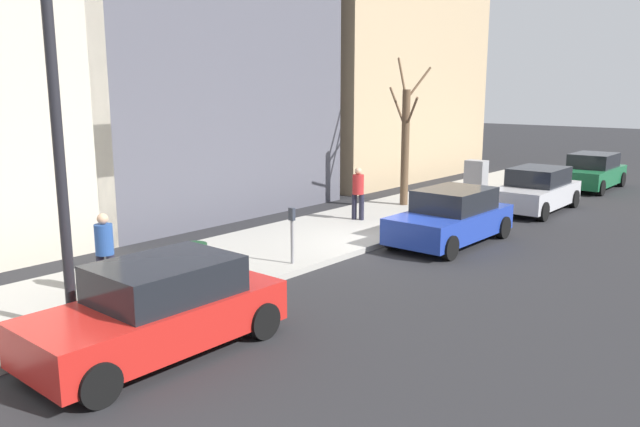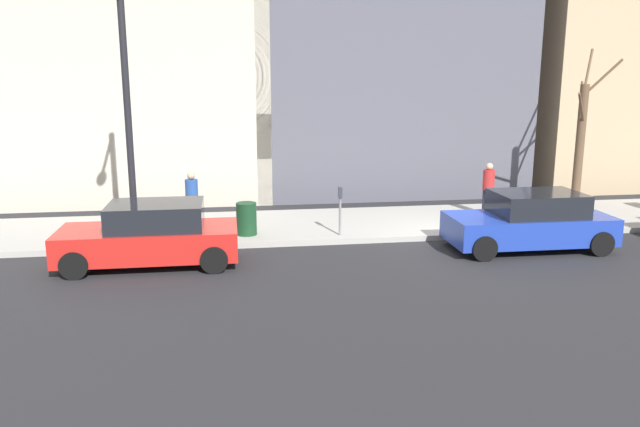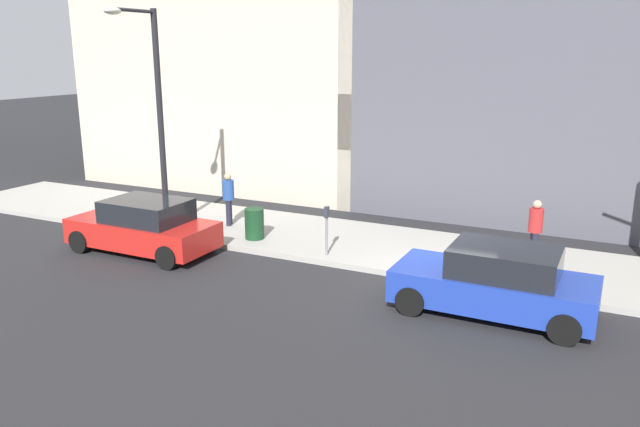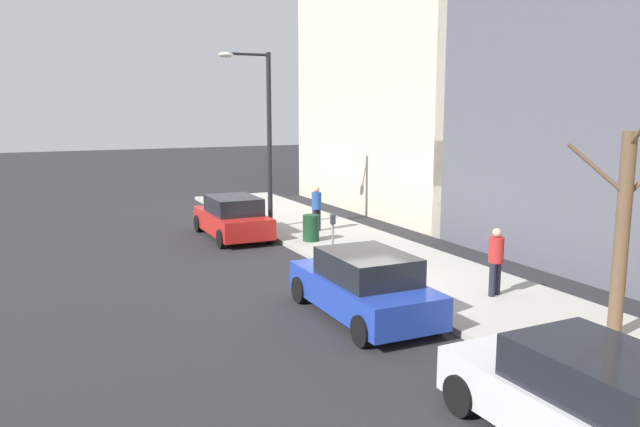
# 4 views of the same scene
# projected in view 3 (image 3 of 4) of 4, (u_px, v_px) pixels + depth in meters

# --- Properties ---
(ground_plane) EXTENTS (120.00, 120.00, 0.00)m
(ground_plane) POSITION_uv_depth(u_px,v_px,m) (435.00, 284.00, 15.15)
(ground_plane) COLOR #232326
(sidewalk) EXTENTS (4.00, 36.00, 0.15)m
(sidewalk) POSITION_uv_depth(u_px,v_px,m) (455.00, 257.00, 16.87)
(sidewalk) COLOR #9E9B93
(sidewalk) RESTS_ON ground
(parked_car_blue) EXTENTS (1.95, 4.22, 1.52)m
(parked_car_blue) POSITION_uv_depth(u_px,v_px,m) (496.00, 282.00, 13.25)
(parked_car_blue) COLOR #1E389E
(parked_car_blue) RESTS_ON ground
(parked_car_red) EXTENTS (1.94, 4.21, 1.52)m
(parked_car_red) POSITION_uv_depth(u_px,v_px,m) (144.00, 227.00, 17.38)
(parked_car_red) COLOR red
(parked_car_red) RESTS_ON ground
(parking_meter) EXTENTS (0.14, 0.10, 1.35)m
(parking_meter) POSITION_uv_depth(u_px,v_px,m) (327.00, 225.00, 16.62)
(parking_meter) COLOR slate
(parking_meter) RESTS_ON sidewalk
(streetlamp) EXTENTS (1.97, 0.32, 6.50)m
(streetlamp) POSITION_uv_depth(u_px,v_px,m) (153.00, 103.00, 18.03)
(streetlamp) COLOR black
(streetlamp) RESTS_ON sidewalk
(trash_bin) EXTENTS (0.56, 0.56, 0.90)m
(trash_bin) POSITION_uv_depth(u_px,v_px,m) (254.00, 224.00, 18.19)
(trash_bin) COLOR #14381E
(trash_bin) RESTS_ON sidewalk
(pedestrian_near_meter) EXTENTS (0.39, 0.36, 1.66)m
(pedestrian_near_meter) POSITION_uv_depth(u_px,v_px,m) (535.00, 227.00, 16.04)
(pedestrian_near_meter) COLOR #1E1E2D
(pedestrian_near_meter) RESTS_ON sidewalk
(pedestrian_midblock) EXTENTS (0.38, 0.36, 1.66)m
(pedestrian_midblock) POSITION_uv_depth(u_px,v_px,m) (228.00, 196.00, 19.50)
(pedestrian_midblock) COLOR #1E1E2D
(pedestrian_midblock) RESTS_ON sidewalk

